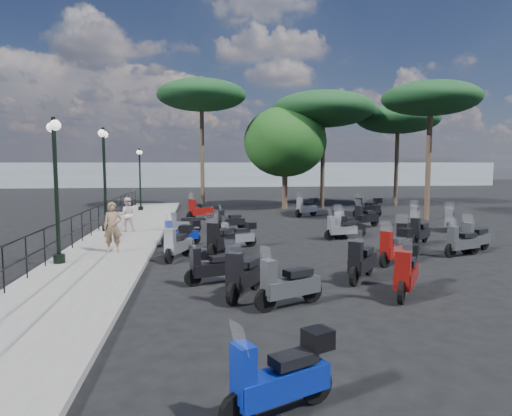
{
  "coord_description": "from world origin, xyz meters",
  "views": [
    {
      "loc": [
        -3.27,
        -15.48,
        3.14
      ],
      "look_at": [
        -1.06,
        3.44,
        1.2
      ],
      "focal_mm": 32.0,
      "sensor_mm": 36.0,
      "label": 1
    }
  ],
  "objects": [
    {
      "name": "ground",
      "position": [
        0.0,
        0.0,
        0.0
      ],
      "size": [
        120.0,
        120.0,
        0.0
      ],
      "primitive_type": "plane",
      "color": "black",
      "rests_on": "ground"
    },
    {
      "name": "scooter_3",
      "position": [
        -4.08,
        1.6,
        0.46
      ],
      "size": [
        1.45,
        0.83,
        1.23
      ],
      "rotation": [
        0.0,
        0.0,
        1.99
      ],
      "color": "black",
      "rests_on": "ground"
    },
    {
      "name": "scooter_22",
      "position": [
        5.93,
        9.1,
        0.54
      ],
      "size": [
        1.8,
        0.67,
        1.44
      ],
      "rotation": [
        0.0,
        0.0,
        1.76
      ],
      "color": "black",
      "rests_on": "ground"
    },
    {
      "name": "woman",
      "position": [
        -6.24,
        -0.11,
        0.98
      ],
      "size": [
        0.64,
        0.45,
        1.67
      ],
      "primitive_type": "imported",
      "rotation": [
        0.0,
        0.0,
        0.09
      ],
      "color": "brown",
      "rests_on": "sidewalk"
    },
    {
      "name": "scooter_0",
      "position": [
        -2.35,
        -10.18,
        0.49
      ],
      "size": [
        1.53,
        0.9,
        1.31
      ],
      "rotation": [
        0.0,
        0.0,
        2.01
      ],
      "color": "black",
      "rests_on": "ground"
    },
    {
      "name": "lamp_post_2",
      "position": [
        -7.11,
        13.26,
        2.31
      ],
      "size": [
        0.3,
        1.12,
        3.79
      ],
      "rotation": [
        0.0,
        0.0,
        0.02
      ],
      "color": "black",
      "rests_on": "sidewalk"
    },
    {
      "name": "pine_3",
      "position": [
        8.75,
        7.81,
        6.43
      ],
      "size": [
        5.14,
        5.14,
        7.37
      ],
      "color": "#38281E",
      "rests_on": "ground"
    },
    {
      "name": "railing",
      "position": [
        -7.8,
        2.8,
        0.9
      ],
      "size": [
        0.04,
        26.04,
        1.1
      ],
      "color": "black",
      "rests_on": "sidewalk"
    },
    {
      "name": "scooter_15",
      "position": [
        2.54,
        2.7,
        0.49
      ],
      "size": [
        1.3,
        1.38,
        1.42
      ],
      "rotation": [
        0.0,
        0.0,
        2.39
      ],
      "color": "black",
      "rests_on": "ground"
    },
    {
      "name": "pedestrian_far",
      "position": [
        -6.52,
        4.47,
        0.88
      ],
      "size": [
        0.79,
        0.66,
        1.47
      ],
      "primitive_type": "imported",
      "rotation": [
        0.0,
        0.0,
        3.3
      ],
      "color": "beige",
      "rests_on": "sidewalk"
    },
    {
      "name": "scooter_16",
      "position": [
        2.61,
        9.99,
        0.52
      ],
      "size": [
        1.49,
        1.15,
        1.37
      ],
      "rotation": [
        0.0,
        0.0,
        2.19
      ],
      "color": "black",
      "rests_on": "ground"
    },
    {
      "name": "scooter_20",
      "position": [
        2.78,
        2.46,
        0.46
      ],
      "size": [
        1.44,
        0.82,
        1.22
      ],
      "rotation": [
        0.0,
        0.0,
        1.99
      ],
      "color": "black",
      "rests_on": "ground"
    },
    {
      "name": "pine_1",
      "position": [
        10.39,
        15.58,
        6.09
      ],
      "size": [
        5.8,
        5.8,
        7.13
      ],
      "color": "#38281E",
      "rests_on": "ground"
    },
    {
      "name": "scooter_11",
      "position": [
        1.44,
        -5.5,
        0.56
      ],
      "size": [
        1.17,
        1.65,
        1.48
      ],
      "rotation": [
        0.0,
        0.0,
        2.57
      ],
      "color": "black",
      "rests_on": "ground"
    },
    {
      "name": "scooter_28",
      "position": [
        7.03,
        5.69,
        0.46
      ],
      "size": [
        0.95,
        1.5,
        1.32
      ],
      "rotation": [
        0.0,
        0.0,
        2.63
      ],
      "color": "black",
      "rests_on": "ground"
    },
    {
      "name": "scooter_14",
      "position": [
        2.24,
        2.19,
        0.43
      ],
      "size": [
        1.53,
        0.61,
        1.24
      ],
      "rotation": [
        0.0,
        0.0,
        1.81
      ],
      "color": "black",
      "rests_on": "ground"
    },
    {
      "name": "scooter_12",
      "position": [
        0.87,
        -4.06,
        0.5
      ],
      "size": [
        1.18,
        1.51,
        1.44
      ],
      "rotation": [
        0.0,
        0.0,
        2.5
      ],
      "color": "black",
      "rests_on": "ground"
    },
    {
      "name": "scooter_18",
      "position": [
        2.56,
        -2.31,
        0.52
      ],
      "size": [
        1.44,
        1.25,
        1.39
      ],
      "rotation": [
        0.0,
        0.0,
        2.26
      ],
      "color": "black",
      "rests_on": "ground"
    },
    {
      "name": "scooter_26",
      "position": [
        5.29,
        -1.39,
        0.45
      ],
      "size": [
        1.57,
        0.8,
        1.31
      ],
      "rotation": [
        0.0,
        0.0,
        1.94
      ],
      "color": "black",
      "rests_on": "ground"
    },
    {
      "name": "scooter_19",
      "position": [
        4.83,
        0.69,
        0.48
      ],
      "size": [
        1.28,
        1.3,
        1.37
      ],
      "rotation": [
        0.0,
        0.0,
        2.36
      ],
      "color": "black",
      "rests_on": "ground"
    },
    {
      "name": "lamp_post_1",
      "position": [
        -7.46,
        4.75,
        2.68
      ],
      "size": [
        0.4,
        1.31,
        4.44
      ],
      "rotation": [
        0.0,
        0.0,
        0.09
      ],
      "color": "black",
      "rests_on": "sidewalk"
    },
    {
      "name": "scooter_6",
      "position": [
        -1.47,
        -6.03,
        0.49
      ],
      "size": [
        1.63,
        0.95,
        1.4
      ],
      "rotation": [
        0.0,
        0.0,
        2.03
      ],
      "color": "black",
      "rests_on": "ground"
    },
    {
      "name": "scooter_1",
      "position": [
        -3.01,
        -3.92,
        0.47
      ],
      "size": [
        1.5,
        0.77,
        1.24
      ],
      "rotation": [
        0.0,
        0.0,
        1.93
      ],
      "color": "black",
      "rests_on": "ground"
    },
    {
      "name": "scooter_25",
      "position": [
        6.14,
        -0.79,
        0.47
      ],
      "size": [
        1.54,
        0.99,
        1.37
      ],
      "rotation": [
        0.0,
        0.0,
        2.09
      ],
      "color": "black",
      "rests_on": "ground"
    },
    {
      "name": "broadleaf_tree",
      "position": [
        2.15,
        14.44,
        4.44
      ],
      "size": [
        5.47,
        5.47,
        6.77
      ],
      "color": "#38281E",
      "rests_on": "ground"
    },
    {
      "name": "distant_hills",
      "position": [
        0.0,
        45.0,
        1.5
      ],
      "size": [
        70.0,
        8.0,
        3.0
      ],
      "primitive_type": "cube",
      "color": "gray",
      "rests_on": "ground"
    },
    {
      "name": "scooter_2",
      "position": [
        -4.09,
        -0.82,
        0.52
      ],
      "size": [
        0.87,
        1.63,
        1.37
      ],
      "rotation": [
        0.0,
        0.0,
        2.76
      ],
      "color": "black",
      "rests_on": "ground"
    },
    {
      "name": "scooter_10",
      "position": [
        -2.04,
        5.3,
        0.42
      ],
      "size": [
        1.46,
        0.68,
        1.2
      ],
      "rotation": [
        0.0,
        0.0,
        1.89
      ],
      "color": "black",
      "rests_on": "ground"
    },
    {
      "name": "pine_0",
      "position": [
        4.82,
        14.82,
        6.63
      ],
      "size": [
        6.9,
        6.9,
        7.85
      ],
      "color": "#38281E",
      "rests_on": "ground"
    },
    {
      "name": "scooter_4",
      "position": [
        -4.14,
        4.48,
        0.42
      ],
      "size": [
        1.47,
        0.66,
        1.2
      ],
      "rotation": [
        0.0,
        0.0,
        1.87
      ],
      "color": "black",
      "rests_on": "ground"
    },
    {
      "name": "scooter_27",
      "position": [
        7.83,
        3.9,
        0.48
      ],
      "size": [
        1.04,
        1.52,
        1.38
      ],
      "rotation": [
        0.0,
        0.0,
        2.58
      ],
      "color": "black",
      "rests_on": "ground"
    },
    {
      "name": "scooter_7",
      "position": [
        -2.35,
        -5.21,
        0.51
      ],
      "size": [
        1.03,
        1.67,
        1.46
      ],
      "rotation": [
        0.0,
        0.0,
        2.65
      ],
      "color": "black",
      "rests_on": "ground"
    },
    {
      "name": "scooter_8",
      "position": [
        -2.71,
        -0.38,
        0.52
      ],
      "size": [
        1.03,
        1.73,
        1.5
      ],
      "rotation": [
        0.0,
        0.0,
        2.67
      ],
      "color": "black",
      "rests_on": "ground"
    },
    {
      "name": "pine_2",
      "position": [
        -3.29,
        15.49,
        7.49
      ],
      "size": [
        5.93,
        5.93,
        8.56
      ],
      "color": "#38281E",
      "rests_on": "ground"
    },
    {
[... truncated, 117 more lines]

